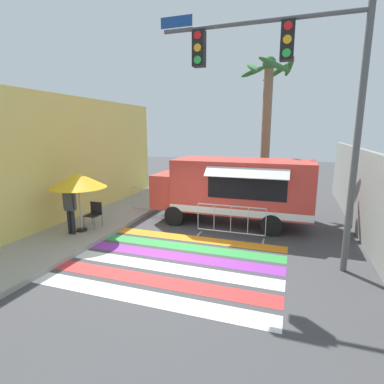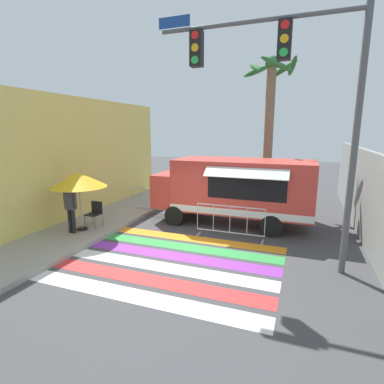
{
  "view_description": "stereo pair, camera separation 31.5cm",
  "coord_description": "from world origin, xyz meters",
  "px_view_note": "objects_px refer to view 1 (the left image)",
  "views": [
    {
      "loc": [
        3.2,
        -7.91,
        3.61
      ],
      "look_at": [
        -0.27,
        2.26,
        1.39
      ],
      "focal_mm": 28.0,
      "sensor_mm": 36.0,
      "label": 1
    },
    {
      "loc": [
        3.5,
        -7.81,
        3.61
      ],
      "look_at": [
        -0.27,
        2.26,
        1.39
      ],
      "focal_mm": 28.0,
      "sensor_mm": 36.0,
      "label": 2
    }
  ],
  "objects_px": {
    "traffic_signal_pole": "(290,81)",
    "barricade_front": "(231,222)",
    "folding_chair": "(94,212)",
    "barricade_side": "(150,201)",
    "food_truck": "(230,187)",
    "patio_umbrella": "(78,180)",
    "vendor_person": "(70,205)",
    "palm_tree": "(267,112)"
  },
  "relations": [
    {
      "from": "folding_chair",
      "to": "barricade_front",
      "type": "bearing_deg",
      "value": -10.45
    },
    {
      "from": "vendor_person",
      "to": "barricade_front",
      "type": "distance_m",
      "value": 5.42
    },
    {
      "from": "patio_umbrella",
      "to": "vendor_person",
      "type": "height_order",
      "value": "patio_umbrella"
    },
    {
      "from": "traffic_signal_pole",
      "to": "barricade_front",
      "type": "distance_m",
      "value": 4.78
    },
    {
      "from": "food_truck",
      "to": "folding_chair",
      "type": "bearing_deg",
      "value": -150.14
    },
    {
      "from": "patio_umbrella",
      "to": "vendor_person",
      "type": "relative_size",
      "value": 1.17
    },
    {
      "from": "vendor_person",
      "to": "food_truck",
      "type": "bearing_deg",
      "value": 33.69
    },
    {
      "from": "patio_umbrella",
      "to": "barricade_side",
      "type": "xyz_separation_m",
      "value": [
        1.02,
        3.29,
        -1.39
      ]
    },
    {
      "from": "patio_umbrella",
      "to": "barricade_front",
      "type": "xyz_separation_m",
      "value": [
        4.99,
        1.4,
        -1.37
      ]
    },
    {
      "from": "barricade_front",
      "to": "patio_umbrella",
      "type": "bearing_deg",
      "value": -164.33
    },
    {
      "from": "traffic_signal_pole",
      "to": "vendor_person",
      "type": "distance_m",
      "value": 7.69
    },
    {
      "from": "vendor_person",
      "to": "traffic_signal_pole",
      "type": "bearing_deg",
      "value": 0.17
    },
    {
      "from": "traffic_signal_pole",
      "to": "barricade_front",
      "type": "relative_size",
      "value": 2.87
    },
    {
      "from": "food_truck",
      "to": "vendor_person",
      "type": "xyz_separation_m",
      "value": [
        -4.71,
        -3.45,
        -0.3
      ]
    },
    {
      "from": "traffic_signal_pole",
      "to": "folding_chair",
      "type": "xyz_separation_m",
      "value": [
        -6.5,
        0.58,
        -4.1
      ]
    },
    {
      "from": "traffic_signal_pole",
      "to": "barricade_side",
      "type": "bearing_deg",
      "value": 149.44
    },
    {
      "from": "folding_chair",
      "to": "barricade_side",
      "type": "xyz_separation_m",
      "value": [
        0.85,
        2.76,
        -0.14
      ]
    },
    {
      "from": "barricade_front",
      "to": "vendor_person",
      "type": "bearing_deg",
      "value": -160.81
    },
    {
      "from": "food_truck",
      "to": "traffic_signal_pole",
      "type": "distance_m",
      "value": 5.02
    },
    {
      "from": "folding_chair",
      "to": "barricade_front",
      "type": "distance_m",
      "value": 4.9
    },
    {
      "from": "barricade_side",
      "to": "palm_tree",
      "type": "bearing_deg",
      "value": 33.09
    },
    {
      "from": "patio_umbrella",
      "to": "vendor_person",
      "type": "distance_m",
      "value": 0.87
    },
    {
      "from": "palm_tree",
      "to": "vendor_person",
      "type": "bearing_deg",
      "value": -130.56
    },
    {
      "from": "vendor_person",
      "to": "barricade_front",
      "type": "relative_size",
      "value": 0.75
    },
    {
      "from": "palm_tree",
      "to": "food_truck",
      "type": "bearing_deg",
      "value": -106.88
    },
    {
      "from": "traffic_signal_pole",
      "to": "barricade_front",
      "type": "bearing_deg",
      "value": 139.24
    },
    {
      "from": "traffic_signal_pole",
      "to": "palm_tree",
      "type": "height_order",
      "value": "palm_tree"
    },
    {
      "from": "patio_umbrella",
      "to": "vendor_person",
      "type": "xyz_separation_m",
      "value": [
        -0.1,
        -0.37,
        -0.79
      ]
    },
    {
      "from": "food_truck",
      "to": "folding_chair",
      "type": "height_order",
      "value": "food_truck"
    },
    {
      "from": "patio_umbrella",
      "to": "palm_tree",
      "type": "relative_size",
      "value": 0.3
    },
    {
      "from": "traffic_signal_pole",
      "to": "barricade_front",
      "type": "height_order",
      "value": "traffic_signal_pole"
    },
    {
      "from": "barricade_side",
      "to": "palm_tree",
      "type": "height_order",
      "value": "palm_tree"
    },
    {
      "from": "vendor_person",
      "to": "palm_tree",
      "type": "relative_size",
      "value": 0.26
    },
    {
      "from": "food_truck",
      "to": "barricade_side",
      "type": "distance_m",
      "value": 3.71
    },
    {
      "from": "barricade_side",
      "to": "food_truck",
      "type": "bearing_deg",
      "value": -3.33
    },
    {
      "from": "palm_tree",
      "to": "patio_umbrella",
      "type": "bearing_deg",
      "value": -131.7
    },
    {
      "from": "patio_umbrella",
      "to": "vendor_person",
      "type": "bearing_deg",
      "value": -104.62
    },
    {
      "from": "barricade_front",
      "to": "folding_chair",
      "type": "bearing_deg",
      "value": -169.74
    },
    {
      "from": "folding_chair",
      "to": "traffic_signal_pole",
      "type": "bearing_deg",
      "value": -25.79
    },
    {
      "from": "food_truck",
      "to": "patio_umbrella",
      "type": "distance_m",
      "value": 5.57
    },
    {
      "from": "traffic_signal_pole",
      "to": "barricade_front",
      "type": "xyz_separation_m",
      "value": [
        -1.68,
        1.45,
        -4.23
      ]
    },
    {
      "from": "patio_umbrella",
      "to": "barricade_front",
      "type": "height_order",
      "value": "patio_umbrella"
    }
  ]
}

